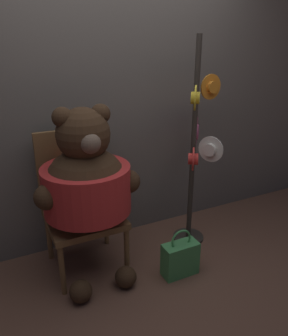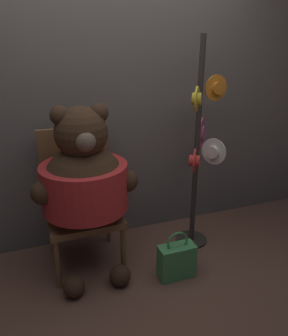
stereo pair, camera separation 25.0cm
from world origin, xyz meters
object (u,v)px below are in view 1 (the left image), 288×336
Objects in this scene: teddy_bear at (87,184)px; hat_display_rack at (197,150)px; chair at (80,199)px; handbag_on_ground at (180,258)px.

hat_display_rack is at bearing 2.83° from teddy_bear.
chair is 1.04m from hat_display_rack.
handbag_on_ground is (0.60, -0.33, -0.62)m from teddy_bear.
teddy_bear is 3.34× the size of handbag_on_ground.
chair is 2.75× the size of handbag_on_ground.
hat_display_rack reaches higher than chair.
teddy_bear is at bearing -86.16° from chair.
hat_display_rack is 4.48× the size of handbag_on_ground.
hat_display_rack is at bearing -8.21° from chair.
chair is 0.28m from teddy_bear.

